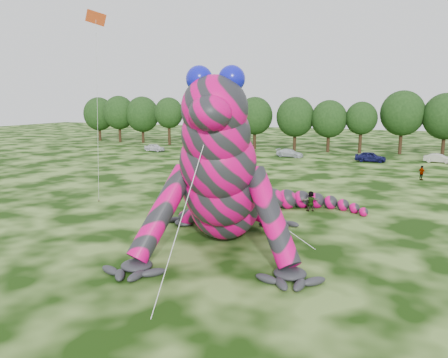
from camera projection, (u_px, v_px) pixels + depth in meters
ground at (225, 276)px, 22.54m from camera, size 240.00×240.00×0.00m
inflatable_gecko at (228, 155)px, 28.55m from camera, size 23.10×25.52×10.79m
flying_kite at (96, 33)px, 32.88m from camera, size 3.87×3.63×15.87m
tree_0 at (99, 119)px, 96.11m from camera, size 6.91×6.22×9.51m
tree_1 at (119, 119)px, 92.67m from camera, size 6.74×6.07×9.81m
tree_2 at (143, 120)px, 91.31m from camera, size 7.04×6.34×9.64m
tree_3 at (169, 121)px, 87.03m from camera, size 5.81×5.23×9.44m
tree_4 at (200, 122)px, 86.26m from camera, size 6.22×5.60×9.06m
tree_5 at (230, 121)px, 83.47m from camera, size 7.16×6.44×9.80m
tree_6 at (255, 123)px, 79.80m from camera, size 6.52×5.86×9.49m
tree_7 at (295, 124)px, 77.09m from camera, size 6.68×6.01×9.48m
tree_8 at (329, 126)px, 75.08m from camera, size 6.14×5.53×8.94m
tree_9 at (361, 128)px, 73.43m from camera, size 5.27×4.74×8.68m
tree_10 at (402, 123)px, 72.00m from camera, size 7.09×6.38×10.50m
tree_11 at (445, 125)px, 69.27m from camera, size 7.01×6.31×10.07m
car_0 at (155, 148)px, 76.89m from camera, size 4.05×2.12×1.32m
car_1 at (205, 148)px, 75.84m from camera, size 3.88×1.40×1.27m
car_2 at (239, 151)px, 70.50m from camera, size 5.79×3.33×1.52m
car_3 at (290, 153)px, 69.18m from camera, size 4.62×2.52×1.27m
car_4 at (371, 157)px, 63.81m from camera, size 4.44×1.90×1.50m
car_5 at (439, 158)px, 62.83m from camera, size 4.16×2.17×1.31m
spectator_5 at (311, 201)px, 35.58m from camera, size 1.58×1.22×1.67m
spectator_4 at (199, 162)px, 57.03m from camera, size 0.85×1.03×1.81m
spectator_3 at (422, 173)px, 49.29m from camera, size 0.97×0.98×1.67m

